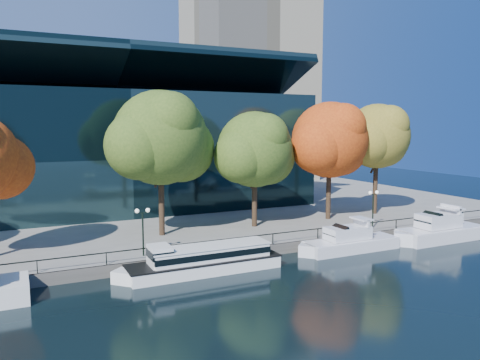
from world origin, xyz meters
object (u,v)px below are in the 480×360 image
cruiser_far (438,230)px  tree_2 (162,140)px  tour_boat (201,259)px  lamp_1 (143,221)px  tree_5 (378,138)px  cruiser_near (348,241)px  tree_3 (256,151)px  lamp_2 (373,201)px  tree_4 (331,142)px

cruiser_far → tree_2: bearing=157.5°
tour_boat → lamp_1: 5.93m
tour_boat → lamp_1: (-3.86, 3.47, 2.86)m
tree_5 → cruiser_near: bearing=-141.0°
tree_3 → tree_5: bearing=0.5°
cruiser_far → tree_3: 20.54m
cruiser_far → tree_2: (-25.98, 10.76, 9.32)m
lamp_1 → lamp_2: (24.65, 0.00, 0.00)m
tour_boat → cruiser_near: (14.89, 0.15, -0.16)m
cruiser_near → tree_4: (4.86, 9.50, 9.08)m
cruiser_near → tree_3: 13.52m
tree_2 → lamp_1: size_ratio=3.56×
tour_boat → tree_3: size_ratio=1.12×
cruiser_near → lamp_1: size_ratio=2.64×
tree_4 → lamp_2: (1.04, -6.17, -6.06)m
tree_3 → lamp_2: bearing=-30.3°
tour_boat → tree_3: (10.06, 9.74, 8.04)m
tree_5 → lamp_2: tree_5 is taller
tour_boat → cruiser_far: size_ratio=1.23×
cruiser_far → lamp_2: 7.13m
cruiser_far → tour_boat: bearing=178.5°
lamp_1 → tree_3: bearing=24.3°
cruiser_near → lamp_1: (-18.75, 3.32, 3.02)m
tree_2 → tree_5: bearing=-0.3°
tree_2 → lamp_1: bearing=-119.4°
tour_boat → cruiser_far: bearing=-1.5°
tree_4 → tree_5: bearing=2.1°
tree_2 → cruiser_far: bearing=-22.5°
tour_boat → lamp_2: lamp_2 is taller
cruiser_far → lamp_1: 30.12m
tree_3 → tree_4: (9.68, -0.10, 0.87)m
tour_boat → tree_4: (19.75, 9.64, 8.92)m
tree_5 → tree_2: bearing=179.7°
tree_5 → lamp_1: (-30.82, -6.44, -6.42)m
cruiser_near → tree_5: 18.17m
tour_boat → tree_2: 13.75m
tree_4 → tree_5: 7.22m
tree_3 → lamp_1: (-13.92, -6.27, -5.18)m
lamp_2 → tree_3: bearing=149.7°
tree_4 → tour_boat: bearing=-154.0°
tree_2 → cruiser_near: bearing=-33.4°
cruiser_far → lamp_2: size_ratio=2.79×
cruiser_far → tree_2: 29.62m
cruiser_far → tree_5: bearing=84.0°
tree_5 → lamp_2: 10.98m
cruiser_near → tree_2: size_ratio=0.74×
cruiser_far → tree_4: bearing=120.5°
tree_2 → lamp_1: tree_2 is taller
tour_boat → tree_3: tree_3 is taller
lamp_1 → cruiser_far: bearing=-8.0°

